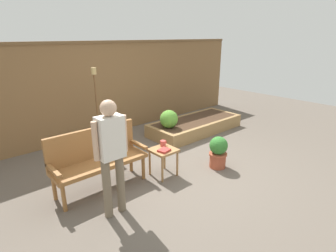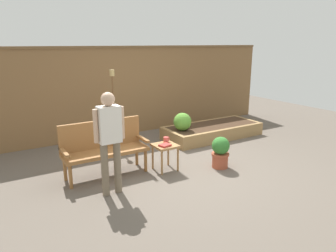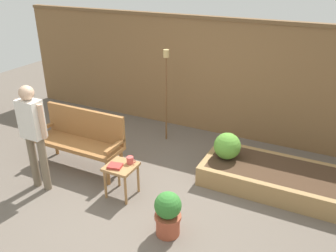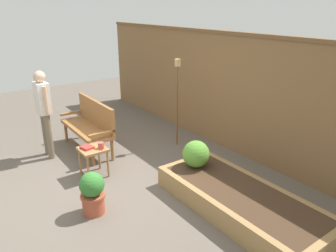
% 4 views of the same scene
% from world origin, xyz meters
% --- Properties ---
extents(ground_plane, '(14.00, 14.00, 0.00)m').
position_xyz_m(ground_plane, '(0.00, 0.00, 0.00)').
color(ground_plane, '#60564C').
extents(fence_back, '(8.40, 0.14, 2.16)m').
position_xyz_m(fence_back, '(0.00, 2.60, 1.09)').
color(fence_back, brown).
rests_on(fence_back, ground_plane).
extents(garden_bench, '(1.44, 0.48, 0.94)m').
position_xyz_m(garden_bench, '(-1.39, 0.46, 0.54)').
color(garden_bench, '#936033').
rests_on(garden_bench, ground_plane).
extents(side_table, '(0.40, 0.40, 0.48)m').
position_xyz_m(side_table, '(-0.40, 0.06, 0.40)').
color(side_table, '#9E7042').
rests_on(side_table, ground_plane).
extents(cup_on_table, '(0.13, 0.10, 0.10)m').
position_xyz_m(cup_on_table, '(-0.32, 0.16, 0.53)').
color(cup_on_table, '#CC4C47').
rests_on(cup_on_table, side_table).
extents(book_on_table, '(0.21, 0.19, 0.03)m').
position_xyz_m(book_on_table, '(-0.45, -0.02, 0.50)').
color(book_on_table, '#B2332D').
rests_on(book_on_table, side_table).
extents(potted_boxwood, '(0.33, 0.33, 0.58)m').
position_xyz_m(potted_boxwood, '(0.52, -0.36, 0.31)').
color(potted_boxwood, '#A84C33').
rests_on(potted_boxwood, ground_plane).
extents(raised_planter_bed, '(2.40, 1.00, 0.30)m').
position_xyz_m(raised_planter_bed, '(1.63, 1.22, 0.15)').
color(raised_planter_bed, '#997547').
rests_on(raised_planter_bed, ground_plane).
extents(shrub_near_bench, '(0.40, 0.40, 0.40)m').
position_xyz_m(shrub_near_bench, '(0.74, 1.20, 0.50)').
color(shrub_near_bench, brown).
rests_on(shrub_near_bench, raised_planter_bed).
extents(tiki_torch, '(0.10, 0.10, 1.67)m').
position_xyz_m(tiki_torch, '(-0.63, 1.89, 1.15)').
color(tiki_torch, brown).
rests_on(tiki_torch, ground_plane).
extents(person_by_bench, '(0.47, 0.20, 1.56)m').
position_xyz_m(person_by_bench, '(-1.56, -0.30, 0.93)').
color(person_by_bench, '#70604C').
rests_on(person_by_bench, ground_plane).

